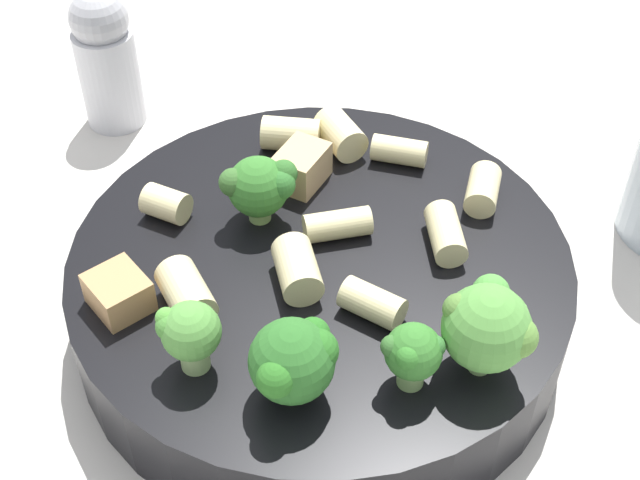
% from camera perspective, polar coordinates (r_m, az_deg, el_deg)
% --- Properties ---
extents(ground_plane, '(2.00, 2.00, 0.00)m').
position_cam_1_polar(ground_plane, '(0.42, -0.00, -5.02)').
color(ground_plane, beige).
extents(pasta_bowl, '(0.22, 0.22, 0.04)m').
position_cam_1_polar(pasta_bowl, '(0.41, -0.00, -2.80)').
color(pasta_bowl, black).
rests_on(pasta_bowl, ground_plane).
extents(broccoli_floret_0, '(0.02, 0.02, 0.03)m').
position_cam_1_polar(broccoli_floret_0, '(0.34, -8.41, -5.89)').
color(broccoli_floret_0, '#9EC175').
rests_on(broccoli_floret_0, pasta_bowl).
extents(broccoli_floret_1, '(0.03, 0.03, 0.03)m').
position_cam_1_polar(broccoli_floret_1, '(0.40, -3.85, 3.48)').
color(broccoli_floret_1, '#84AD60').
rests_on(broccoli_floret_1, pasta_bowl).
extents(broccoli_floret_2, '(0.02, 0.02, 0.03)m').
position_cam_1_polar(broccoli_floret_2, '(0.33, 5.95, -7.23)').
color(broccoli_floret_2, '#84AD60').
rests_on(broccoli_floret_2, pasta_bowl).
extents(broccoli_floret_3, '(0.04, 0.04, 0.04)m').
position_cam_1_polar(broccoli_floret_3, '(0.34, 10.71, -5.46)').
color(broccoli_floret_3, '#84AD60').
rests_on(broccoli_floret_3, pasta_bowl).
extents(broccoli_floret_4, '(0.04, 0.03, 0.04)m').
position_cam_1_polar(broccoli_floret_4, '(0.33, -1.64, -7.68)').
color(broccoli_floret_4, '#93B766').
rests_on(broccoli_floret_4, pasta_bowl).
extents(rigatoni_0, '(0.03, 0.03, 0.02)m').
position_cam_1_polar(rigatoni_0, '(0.37, -8.57, -3.36)').
color(rigatoni_0, beige).
rests_on(rigatoni_0, pasta_bowl).
extents(rigatoni_1, '(0.03, 0.03, 0.02)m').
position_cam_1_polar(rigatoni_1, '(0.38, -1.78, -1.74)').
color(rigatoni_1, beige).
rests_on(rigatoni_1, pasta_bowl).
extents(rigatoni_2, '(0.03, 0.03, 0.01)m').
position_cam_1_polar(rigatoni_2, '(0.40, 8.04, 0.41)').
color(rigatoni_2, beige).
rests_on(rigatoni_2, pasta_bowl).
extents(rigatoni_3, '(0.03, 0.03, 0.01)m').
position_cam_1_polar(rigatoni_3, '(0.40, 1.39, 0.89)').
color(rigatoni_3, beige).
rests_on(rigatoni_3, pasta_bowl).
extents(rigatoni_4, '(0.03, 0.03, 0.02)m').
position_cam_1_polar(rigatoni_4, '(0.45, -1.86, 6.78)').
color(rigatoni_4, beige).
rests_on(rigatoni_4, pasta_bowl).
extents(rigatoni_5, '(0.03, 0.02, 0.01)m').
position_cam_1_polar(rigatoni_5, '(0.42, 10.38, 3.20)').
color(rigatoni_5, beige).
rests_on(rigatoni_5, pasta_bowl).
extents(rigatoni_6, '(0.02, 0.02, 0.01)m').
position_cam_1_polar(rigatoni_6, '(0.41, -9.83, 2.30)').
color(rigatoni_6, beige).
rests_on(rigatoni_6, pasta_bowl).
extents(rigatoni_7, '(0.02, 0.03, 0.01)m').
position_cam_1_polar(rigatoni_7, '(0.44, 5.55, 5.55)').
color(rigatoni_7, beige).
rests_on(rigatoni_7, pasta_bowl).
extents(rigatoni_8, '(0.02, 0.03, 0.01)m').
position_cam_1_polar(rigatoni_8, '(0.36, 3.37, -4.06)').
color(rigatoni_8, beige).
rests_on(rigatoni_8, pasta_bowl).
extents(rigatoni_9, '(0.03, 0.03, 0.02)m').
position_cam_1_polar(rigatoni_9, '(0.44, 1.30, 6.79)').
color(rigatoni_9, beige).
rests_on(rigatoni_9, pasta_bowl).
extents(chicken_chunk_0, '(0.03, 0.03, 0.02)m').
position_cam_1_polar(chicken_chunk_0, '(0.38, -12.76, -3.30)').
color(chicken_chunk_0, tan).
rests_on(chicken_chunk_0, pasta_bowl).
extents(chicken_chunk_1, '(0.03, 0.02, 0.02)m').
position_cam_1_polar(chicken_chunk_1, '(0.42, -1.18, 4.73)').
color(chicken_chunk_1, tan).
rests_on(chicken_chunk_1, pasta_bowl).
extents(pepper_shaker, '(0.03, 0.03, 0.08)m').
position_cam_1_polar(pepper_shaker, '(0.53, -13.51, 11.24)').
color(pepper_shaker, silver).
rests_on(pepper_shaker, ground_plane).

